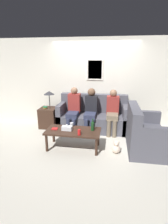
{
  "coord_description": "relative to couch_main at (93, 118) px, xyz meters",
  "views": [
    {
      "loc": [
        0.53,
        -4.34,
        2.03
      ],
      "look_at": [
        -0.15,
        -0.16,
        0.71
      ],
      "focal_mm": 28.0,
      "sensor_mm": 36.0,
      "label": 1
    }
  ],
  "objects": [
    {
      "name": "ground_plane",
      "position": [
        0.0,
        -0.49,
        -0.35
      ],
      "size": [
        16.0,
        16.0,
        0.0
      ],
      "primitive_type": "plane",
      "color": "beige"
    },
    {
      "name": "wall_back",
      "position": [
        0.0,
        0.42,
        0.95
      ],
      "size": [
        9.0,
        0.08,
        2.6
      ],
      "color": "silver",
      "rests_on": "ground_plane"
    },
    {
      "name": "couch_main",
      "position": [
        0.0,
        0.0,
        0.0
      ],
      "size": [
        1.97,
        0.8,
        1.01
      ],
      "color": "#4C4C56",
      "rests_on": "ground_plane"
    },
    {
      "name": "couch_side",
      "position": [
        1.28,
        -1.02,
        0.0
      ],
      "size": [
        0.8,
        1.22,
        1.01
      ],
      "rotation": [
        0.0,
        0.0,
        1.57
      ],
      "color": "#4C4C56",
      "rests_on": "ground_plane"
    },
    {
      "name": "coffee_table",
      "position": [
        -0.31,
        -1.24,
        0.04
      ],
      "size": [
        1.24,
        0.6,
        0.45
      ],
      "color": "#382319",
      "rests_on": "ground_plane"
    },
    {
      "name": "side_table_with_lamp",
      "position": [
        -1.34,
        -0.06,
        -0.0
      ],
      "size": [
        0.49,
        0.49,
        1.11
      ],
      "color": "#382319",
      "rests_on": "ground_plane"
    },
    {
      "name": "wine_bottle",
      "position": [
        0.13,
        -1.17,
        0.2
      ],
      "size": [
        0.08,
        0.08,
        0.28
      ],
      "color": "#19421E",
      "rests_on": "coffee_table"
    },
    {
      "name": "drinking_glass",
      "position": [
        -0.39,
        -1.04,
        0.15
      ],
      "size": [
        0.08,
        0.08,
        0.1
      ],
      "color": "silver",
      "rests_on": "coffee_table"
    },
    {
      "name": "book_stack",
      "position": [
        -0.75,
        -1.24,
        0.11
      ],
      "size": [
        0.14,
        0.13,
        0.02
      ],
      "color": "red",
      "rests_on": "coffee_table"
    },
    {
      "name": "soda_can",
      "position": [
        -0.13,
        -1.46,
        0.16
      ],
      "size": [
        0.07,
        0.07,
        0.12
      ],
      "color": "red",
      "rests_on": "coffee_table"
    },
    {
      "name": "tissue_box",
      "position": [
        -0.45,
        -1.26,
        0.15
      ],
      "size": [
        0.23,
        0.12,
        0.15
      ],
      "color": "silver",
      "rests_on": "coffee_table"
    },
    {
      "name": "person_left",
      "position": [
        -0.53,
        -0.18,
        0.32
      ],
      "size": [
        0.34,
        0.64,
        1.24
      ],
      "color": "#2D334C",
      "rests_on": "ground_plane"
    },
    {
      "name": "person_middle",
      "position": [
        -0.04,
        -0.18,
        0.32
      ],
      "size": [
        0.34,
        0.63,
        1.23
      ],
      "color": "#2D334C",
      "rests_on": "ground_plane"
    },
    {
      "name": "person_right",
      "position": [
        0.56,
        -0.15,
        0.3
      ],
      "size": [
        0.34,
        0.62,
        1.2
      ],
      "color": "#756651",
      "rests_on": "ground_plane"
    },
    {
      "name": "teddy_bear",
      "position": [
        0.67,
        -1.3,
        -0.22
      ],
      "size": [
        0.19,
        0.19,
        0.3
      ],
      "color": "beige",
      "rests_on": "ground_plane"
    }
  ]
}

